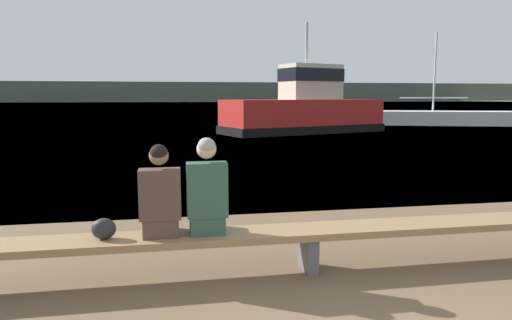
% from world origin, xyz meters
% --- Properties ---
extents(water_surface, '(240.00, 240.00, 0.00)m').
position_xyz_m(water_surface, '(0.00, 125.35, 0.00)').
color(water_surface, '#426B8E').
rests_on(water_surface, ground).
extents(far_shoreline, '(600.00, 12.00, 7.38)m').
position_xyz_m(far_shoreline, '(0.00, 181.90, 3.69)').
color(far_shoreline, '#424738').
rests_on(far_shoreline, ground).
extents(bench_main, '(8.35, 0.50, 0.48)m').
position_xyz_m(bench_main, '(0.20, 2.82, 0.41)').
color(bench_main, '#8E6B47').
rests_on(bench_main, ground).
extents(person_left, '(0.42, 0.40, 0.97)m').
position_xyz_m(person_left, '(-1.39, 2.83, 0.89)').
color(person_left, '#4C382D').
rests_on(person_left, bench_main).
extents(person_right, '(0.42, 0.40, 1.03)m').
position_xyz_m(person_right, '(-0.91, 2.83, 0.92)').
color(person_right, '#2D4C3D').
rests_on(person_right, bench_main).
extents(shopping_bag, '(0.24, 0.17, 0.22)m').
position_xyz_m(shopping_bag, '(-1.96, 2.82, 0.59)').
color(shopping_bag, '#232328').
rests_on(shopping_bag, bench_main).
extents(tugboat_red, '(9.42, 5.70, 5.78)m').
position_xyz_m(tugboat_red, '(5.73, 21.81, 1.14)').
color(tugboat_red, red).
rests_on(tugboat_red, water_surface).
extents(moored_sailboat, '(10.13, 5.64, 6.15)m').
position_xyz_m(moored_sailboat, '(16.62, 26.46, 0.48)').
color(moored_sailboat, silver).
rests_on(moored_sailboat, water_surface).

